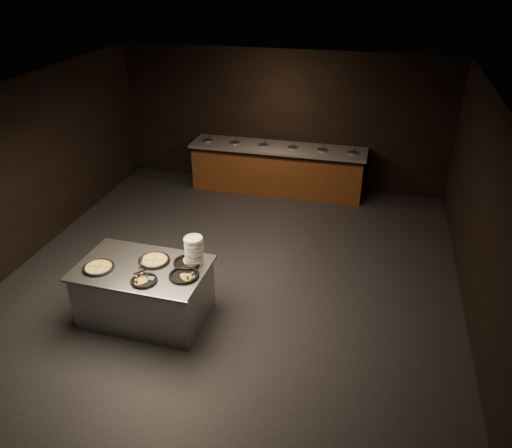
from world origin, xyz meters
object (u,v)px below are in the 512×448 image
at_px(pan_veggie_whole, 98,267).
at_px(pan_cheese_whole, 154,260).
at_px(serving_counter, 145,293).
at_px(plate_stack, 194,250).

xyz_separation_m(pan_veggie_whole, pan_cheese_whole, (0.65, 0.35, 0.00)).
distance_m(serving_counter, plate_stack, 0.95).
relative_size(serving_counter, pan_cheese_whole, 4.14).
bearing_deg(serving_counter, plate_stack, 24.36).
relative_size(serving_counter, plate_stack, 4.63).
bearing_deg(serving_counter, pan_veggie_whole, -159.65).
bearing_deg(pan_veggie_whole, plate_stack, 20.97).
bearing_deg(plate_stack, pan_cheese_whole, -168.30).
distance_m(plate_stack, pan_veggie_whole, 1.29).
bearing_deg(serving_counter, pan_cheese_whole, 57.37).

